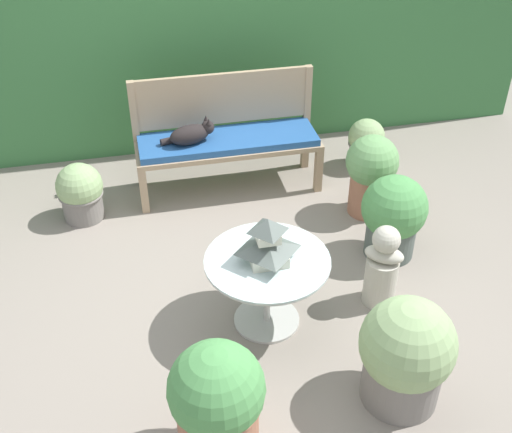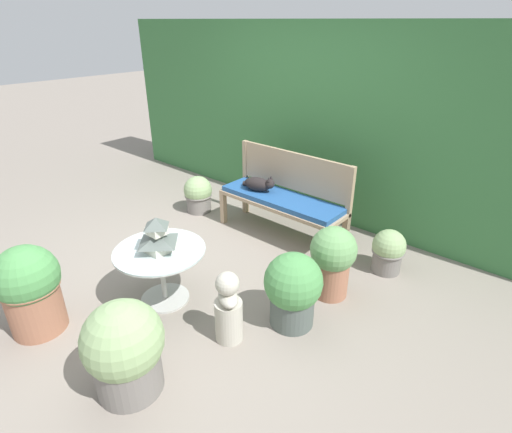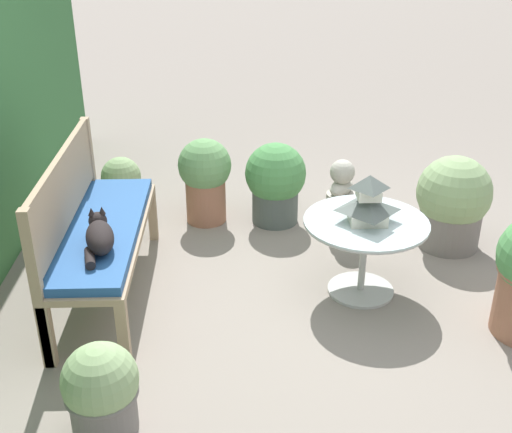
% 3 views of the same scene
% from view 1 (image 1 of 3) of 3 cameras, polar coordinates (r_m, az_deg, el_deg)
% --- Properties ---
extents(ground, '(30.00, 30.00, 0.00)m').
position_cam_1_polar(ground, '(4.49, -2.33, -5.80)').
color(ground, gray).
extents(foliage_hedge_back, '(6.40, 0.72, 2.25)m').
position_cam_1_polar(foliage_hedge_back, '(5.93, -6.84, 17.29)').
color(foliage_hedge_back, '#38703D').
rests_on(foliage_hedge_back, ground).
extents(garden_bench, '(1.50, 0.46, 0.48)m').
position_cam_1_polar(garden_bench, '(5.24, -2.50, 6.42)').
color(garden_bench, tan).
rests_on(garden_bench, ground).
extents(bench_backrest, '(1.50, 0.06, 0.94)m').
position_cam_1_polar(bench_backrest, '(5.31, -2.99, 9.92)').
color(bench_backrest, tan).
rests_on(bench_backrest, ground).
extents(cat, '(0.44, 0.23, 0.20)m').
position_cam_1_polar(cat, '(5.10, -5.78, 7.32)').
color(cat, black).
rests_on(cat, garden_bench).
extents(patio_table, '(0.77, 0.77, 0.51)m').
position_cam_1_polar(patio_table, '(3.94, 1.01, -5.04)').
color(patio_table, '#B7B7B2').
rests_on(patio_table, ground).
extents(pagoda_birdhouse, '(0.30, 0.30, 0.30)m').
position_cam_1_polar(pagoda_birdhouse, '(3.79, 1.04, -2.34)').
color(pagoda_birdhouse, silver).
rests_on(pagoda_birdhouse, patio_table).
extents(garden_bust, '(0.29, 0.26, 0.61)m').
position_cam_1_polar(garden_bust, '(4.24, 11.16, -4.49)').
color(garden_bust, '#B7B2A3').
rests_on(garden_bust, ground).
extents(potted_plant_bench_left, '(0.41, 0.41, 0.67)m').
position_cam_1_polar(potted_plant_bench_left, '(5.04, 10.19, 3.94)').
color(potted_plant_bench_left, '#9E664C').
rests_on(potted_plant_bench_left, ground).
extents(potted_plant_hedge_corner, '(0.36, 0.36, 0.47)m').
position_cam_1_polar(potted_plant_hedge_corner, '(5.15, -15.34, 2.10)').
color(potted_plant_hedge_corner, slate).
rests_on(potted_plant_hedge_corner, ground).
extents(potted_plant_table_far, '(0.32, 0.32, 0.44)m').
position_cam_1_polar(potted_plant_table_far, '(5.73, 9.74, 6.46)').
color(potted_plant_table_far, slate).
rests_on(potted_plant_table_far, ground).
extents(potted_plant_path_edge, '(0.47, 0.47, 0.64)m').
position_cam_1_polar(potted_plant_path_edge, '(4.64, 12.11, 0.07)').
color(potted_plant_path_edge, '#4C5651').
rests_on(potted_plant_path_edge, ground).
extents(potted_plant_table_near, '(0.53, 0.53, 0.68)m').
position_cam_1_polar(potted_plant_table_near, '(3.64, 13.16, -11.81)').
color(potted_plant_table_near, slate).
rests_on(potted_plant_table_near, ground).
extents(potted_plant_patio_mid, '(0.48, 0.48, 0.74)m').
position_cam_1_polar(potted_plant_patio_mid, '(3.28, -3.47, -16.29)').
color(potted_plant_patio_mid, '#9E664C').
rests_on(potted_plant_patio_mid, ground).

